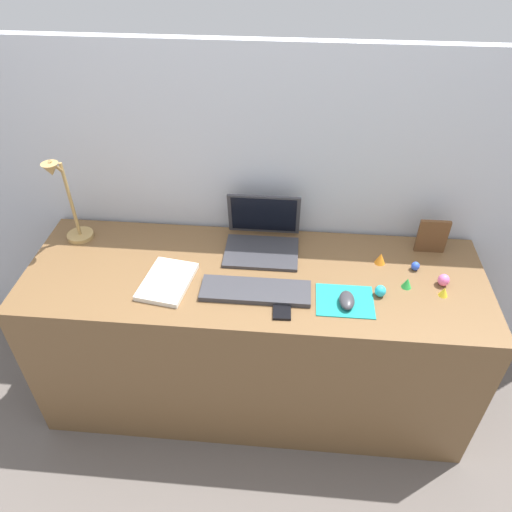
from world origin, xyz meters
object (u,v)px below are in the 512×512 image
(toy_figurine_blue, at_px, (415,266))
(toy_figurine_cyan, at_px, (380,291))
(desk_lamp, at_px, (67,204))
(toy_figurine_orange, at_px, (380,258))
(laptop, at_px, (262,235))
(toy_figurine_green, at_px, (407,283))
(keyboard, at_px, (256,291))
(notebook_pad, at_px, (167,281))
(toy_figurine_pink, at_px, (444,281))
(toy_figurine_yellow, at_px, (444,292))
(cell_phone, at_px, (282,307))
(mouse, at_px, (347,300))
(picture_frame, at_px, (432,236))

(toy_figurine_blue, height_order, toy_figurine_cyan, toy_figurine_cyan)
(desk_lamp, distance_m, toy_figurine_orange, 1.27)
(laptop, distance_m, toy_figurine_green, 0.60)
(keyboard, distance_m, notebook_pad, 0.34)
(toy_figurine_green, bearing_deg, toy_figurine_pink, 8.66)
(toy_figurine_yellow, bearing_deg, cell_phone, -168.83)
(cell_phone, bearing_deg, laptop, 103.09)
(laptop, bearing_deg, keyboard, -90.57)
(keyboard, height_order, toy_figurine_blue, toy_figurine_blue)
(toy_figurine_cyan, bearing_deg, notebook_pad, -179.74)
(toy_figurine_blue, bearing_deg, mouse, -141.73)
(cell_phone, xyz_separation_m, desk_lamp, (-0.88, 0.32, 0.18))
(keyboard, height_order, toy_figurine_cyan, toy_figurine_cyan)
(cell_phone, height_order, toy_figurine_pink, toy_figurine_pink)
(laptop, relative_size, mouse, 3.12)
(laptop, distance_m, picture_frame, 0.69)
(laptop, xyz_separation_m, notebook_pad, (-0.34, -0.27, -0.04))
(toy_figurine_blue, bearing_deg, cell_phone, -153.24)
(keyboard, xyz_separation_m, mouse, (0.33, -0.03, 0.01))
(cell_phone, bearing_deg, picture_frame, 30.82)
(picture_frame, distance_m, toy_figurine_blue, 0.16)
(toy_figurine_green, bearing_deg, laptop, 159.73)
(cell_phone, xyz_separation_m, picture_frame, (0.59, 0.38, 0.07))
(toy_figurine_orange, bearing_deg, mouse, -120.37)
(laptop, distance_m, toy_figurine_orange, 0.48)
(desk_lamp, distance_m, toy_figurine_pink, 1.50)
(desk_lamp, bearing_deg, toy_figurine_pink, -5.61)
(toy_figurine_blue, xyz_separation_m, toy_figurine_pink, (0.09, -0.09, 0.01))
(laptop, distance_m, toy_figurine_yellow, 0.73)
(cell_phone, relative_size, toy_figurine_yellow, 3.38)
(mouse, distance_m, notebook_pad, 0.68)
(toy_figurine_yellow, bearing_deg, toy_figurine_blue, 119.66)
(mouse, relative_size, toy_figurine_cyan, 2.10)
(notebook_pad, relative_size, toy_figurine_cyan, 5.25)
(mouse, bearing_deg, desk_lamp, 165.83)
(keyboard, height_order, cell_phone, keyboard)
(toy_figurine_pink, bearing_deg, desk_lamp, 174.39)
(toy_figurine_cyan, bearing_deg, toy_figurine_orange, 83.79)
(picture_frame, bearing_deg, toy_figurine_orange, -155.31)
(laptop, bearing_deg, toy_figurine_pink, -14.90)
(notebook_pad, distance_m, picture_frame, 1.07)
(toy_figurine_blue, bearing_deg, toy_figurine_pink, -43.43)
(picture_frame, bearing_deg, toy_figurine_pink, -86.17)
(toy_figurine_green, xyz_separation_m, toy_figurine_cyan, (-0.11, -0.06, 0.00))
(toy_figurine_blue, bearing_deg, toy_figurine_green, -114.45)
(laptop, distance_m, notebook_pad, 0.44)
(laptop, height_order, desk_lamp, desk_lamp)
(toy_figurine_orange, distance_m, toy_figurine_cyan, 0.19)
(desk_lamp, distance_m, picture_frame, 1.47)
(notebook_pad, bearing_deg, toy_figurine_orange, 22.29)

